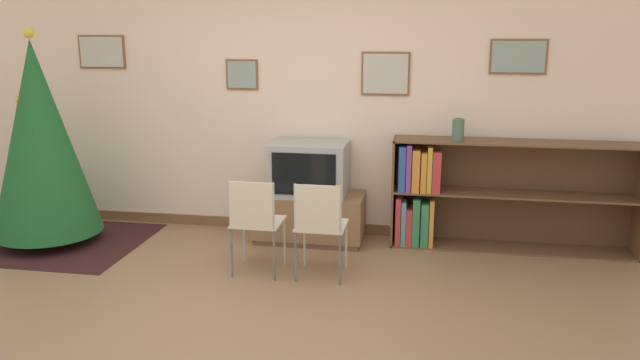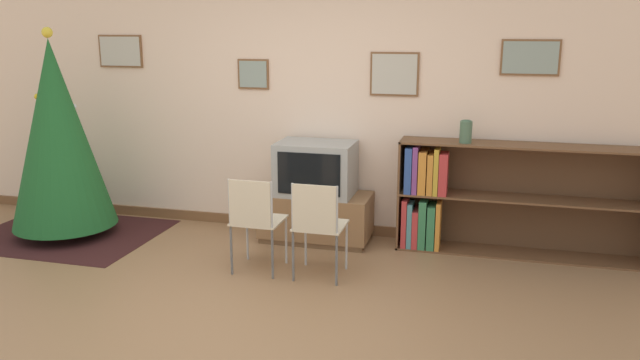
{
  "view_description": "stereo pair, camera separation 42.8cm",
  "coord_description": "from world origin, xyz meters",
  "px_view_note": "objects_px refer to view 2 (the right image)",
  "views": [
    {
      "loc": [
        1.19,
        -3.63,
        2.01
      ],
      "look_at": [
        0.32,
        1.25,
        0.79
      ],
      "focal_mm": 35.0,
      "sensor_mm": 36.0,
      "label": 1
    },
    {
      "loc": [
        1.6,
        -3.54,
        2.01
      ],
      "look_at": [
        0.32,
        1.25,
        0.79
      ],
      "focal_mm": 35.0,
      "sensor_mm": 36.0,
      "label": 2
    }
  ],
  "objects_px": {
    "christmas_tree": "(58,135)",
    "tv_console": "(316,217)",
    "television": "(316,168)",
    "folding_chair_left": "(255,219)",
    "bookshelf": "(477,198)",
    "vase": "(466,131)",
    "folding_chair_right": "(318,224)"
  },
  "relations": [
    {
      "from": "folding_chair_right",
      "to": "vase",
      "type": "xyz_separation_m",
      "value": [
        1.09,
        0.96,
        0.64
      ]
    },
    {
      "from": "bookshelf",
      "to": "television",
      "type": "bearing_deg",
      "value": -176.15
    },
    {
      "from": "vase",
      "to": "bookshelf",
      "type": "bearing_deg",
      "value": 25.05
    },
    {
      "from": "vase",
      "to": "television",
      "type": "bearing_deg",
      "value": -178.34
    },
    {
      "from": "folding_chair_left",
      "to": "television",
      "type": "bearing_deg",
      "value": 73.82
    },
    {
      "from": "television",
      "to": "tv_console",
      "type": "bearing_deg",
      "value": 90.0
    },
    {
      "from": "christmas_tree",
      "to": "folding_chair_right",
      "type": "height_order",
      "value": "christmas_tree"
    },
    {
      "from": "tv_console",
      "to": "vase",
      "type": "distance_m",
      "value": 1.62
    },
    {
      "from": "tv_console",
      "to": "folding_chair_left",
      "type": "relative_size",
      "value": 1.27
    },
    {
      "from": "vase",
      "to": "folding_chair_right",
      "type": "bearing_deg",
      "value": -138.54
    },
    {
      "from": "folding_chair_right",
      "to": "tv_console",
      "type": "bearing_deg",
      "value": 106.13
    },
    {
      "from": "christmas_tree",
      "to": "tv_console",
      "type": "height_order",
      "value": "christmas_tree"
    },
    {
      "from": "tv_console",
      "to": "bookshelf",
      "type": "xyz_separation_m",
      "value": [
        1.49,
        0.1,
        0.27
      ]
    },
    {
      "from": "christmas_tree",
      "to": "television",
      "type": "relative_size",
      "value": 2.79
    },
    {
      "from": "television",
      "to": "bookshelf",
      "type": "bearing_deg",
      "value": 3.85
    },
    {
      "from": "television",
      "to": "folding_chair_left",
      "type": "distance_m",
      "value": 0.99
    },
    {
      "from": "christmas_tree",
      "to": "bookshelf",
      "type": "bearing_deg",
      "value": 8.48
    },
    {
      "from": "folding_chair_right",
      "to": "vase",
      "type": "relative_size",
      "value": 4.05
    },
    {
      "from": "folding_chair_left",
      "to": "vase",
      "type": "height_order",
      "value": "vase"
    },
    {
      "from": "christmas_tree",
      "to": "television",
      "type": "distance_m",
      "value": 2.5
    },
    {
      "from": "folding_chair_left",
      "to": "folding_chair_right",
      "type": "height_order",
      "value": "same"
    },
    {
      "from": "tv_console",
      "to": "bookshelf",
      "type": "bearing_deg",
      "value": 3.75
    },
    {
      "from": "christmas_tree",
      "to": "folding_chair_right",
      "type": "bearing_deg",
      "value": -9.24
    },
    {
      "from": "folding_chair_right",
      "to": "bookshelf",
      "type": "xyz_separation_m",
      "value": [
        1.22,
        1.02,
        0.03
      ]
    },
    {
      "from": "folding_chair_left",
      "to": "folding_chair_right",
      "type": "xyz_separation_m",
      "value": [
        0.54,
        0.0,
        0.0
      ]
    },
    {
      "from": "television",
      "to": "vase",
      "type": "relative_size",
      "value": 3.55
    },
    {
      "from": "folding_chair_left",
      "to": "folding_chair_right",
      "type": "distance_m",
      "value": 0.54
    },
    {
      "from": "television",
      "to": "vase",
      "type": "height_order",
      "value": "vase"
    },
    {
      "from": "christmas_tree",
      "to": "tv_console",
      "type": "relative_size",
      "value": 1.92
    },
    {
      "from": "christmas_tree",
      "to": "folding_chair_right",
      "type": "distance_m",
      "value": 2.79
    },
    {
      "from": "tv_console",
      "to": "television",
      "type": "bearing_deg",
      "value": -90.0
    },
    {
      "from": "television",
      "to": "folding_chair_left",
      "type": "bearing_deg",
      "value": -106.18
    }
  ]
}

